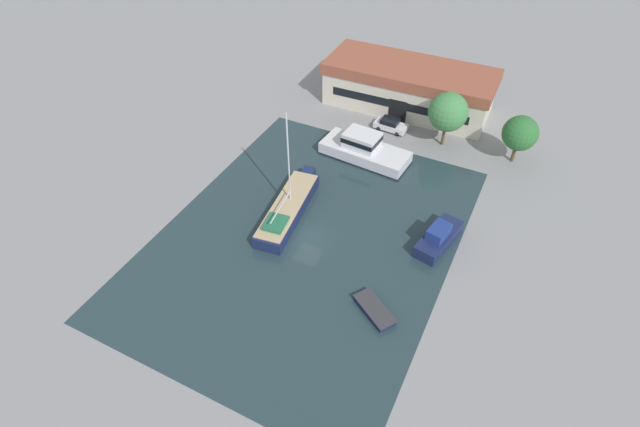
{
  "coord_description": "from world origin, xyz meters",
  "views": [
    {
      "loc": [
        16.71,
        -30.76,
        35.3
      ],
      "look_at": [
        0.0,
        2.74,
        1.0
      ],
      "focal_mm": 28.0,
      "sensor_mm": 36.0,
      "label": 1
    }
  ],
  "objects_px": {
    "quay_tree_by_water": "(520,133)",
    "sailboat_moored": "(288,208)",
    "warehouse_building": "(409,87)",
    "motor_cruiser": "(364,150)",
    "cabin_boat": "(438,237)",
    "quay_tree_near_building": "(448,112)",
    "parked_car": "(391,125)",
    "small_dinghy": "(375,310)"
  },
  "relations": [
    {
      "from": "parked_car",
      "to": "sailboat_moored",
      "type": "height_order",
      "value": "sailboat_moored"
    },
    {
      "from": "small_dinghy",
      "to": "quay_tree_by_water",
      "type": "bearing_deg",
      "value": 20.23
    },
    {
      "from": "warehouse_building",
      "to": "sailboat_moored",
      "type": "height_order",
      "value": "sailboat_moored"
    },
    {
      "from": "sailboat_moored",
      "to": "cabin_boat",
      "type": "distance_m",
      "value": 15.45
    },
    {
      "from": "quay_tree_by_water",
      "to": "small_dinghy",
      "type": "height_order",
      "value": "quay_tree_by_water"
    },
    {
      "from": "warehouse_building",
      "to": "quay_tree_near_building",
      "type": "distance_m",
      "value": 9.79
    },
    {
      "from": "cabin_boat",
      "to": "warehouse_building",
      "type": "bearing_deg",
      "value": 127.47
    },
    {
      "from": "sailboat_moored",
      "to": "motor_cruiser",
      "type": "xyz_separation_m",
      "value": [
        3.18,
        12.62,
        0.4
      ]
    },
    {
      "from": "motor_cruiser",
      "to": "cabin_boat",
      "type": "xyz_separation_m",
      "value": [
        12.04,
        -9.99,
        -0.28
      ]
    },
    {
      "from": "warehouse_building",
      "to": "parked_car",
      "type": "relative_size",
      "value": 5.28
    },
    {
      "from": "motor_cruiser",
      "to": "sailboat_moored",
      "type": "bearing_deg",
      "value": 170.56
    },
    {
      "from": "sailboat_moored",
      "to": "motor_cruiser",
      "type": "bearing_deg",
      "value": 68.4
    },
    {
      "from": "warehouse_building",
      "to": "small_dinghy",
      "type": "bearing_deg",
      "value": -76.55
    },
    {
      "from": "quay_tree_by_water",
      "to": "cabin_boat",
      "type": "relative_size",
      "value": 0.9
    },
    {
      "from": "warehouse_building",
      "to": "cabin_boat",
      "type": "distance_m",
      "value": 26.31
    },
    {
      "from": "sailboat_moored",
      "to": "motor_cruiser",
      "type": "relative_size",
      "value": 1.18
    },
    {
      "from": "parked_car",
      "to": "cabin_boat",
      "type": "xyz_separation_m",
      "value": [
        11.32,
        -17.06,
        0.12
      ]
    },
    {
      "from": "warehouse_building",
      "to": "motor_cruiser",
      "type": "xyz_separation_m",
      "value": [
        -0.62,
        -13.62,
        -1.76
      ]
    },
    {
      "from": "quay_tree_by_water",
      "to": "sailboat_moored",
      "type": "height_order",
      "value": "sailboat_moored"
    },
    {
      "from": "parked_car",
      "to": "cabin_boat",
      "type": "bearing_deg",
      "value": 36.7
    },
    {
      "from": "parked_car",
      "to": "cabin_boat",
      "type": "distance_m",
      "value": 20.48
    },
    {
      "from": "quay_tree_near_building",
      "to": "motor_cruiser",
      "type": "relative_size",
      "value": 0.64
    },
    {
      "from": "parked_car",
      "to": "small_dinghy",
      "type": "relative_size",
      "value": 0.94
    },
    {
      "from": "quay_tree_by_water",
      "to": "sailboat_moored",
      "type": "distance_m",
      "value": 27.78
    },
    {
      "from": "parked_car",
      "to": "warehouse_building",
      "type": "bearing_deg",
      "value": -176.05
    },
    {
      "from": "warehouse_building",
      "to": "quay_tree_near_building",
      "type": "bearing_deg",
      "value": -45.28
    },
    {
      "from": "quay_tree_by_water",
      "to": "parked_car",
      "type": "bearing_deg",
      "value": -179.18
    },
    {
      "from": "motor_cruiser",
      "to": "quay_tree_near_building",
      "type": "bearing_deg",
      "value": -42.89
    },
    {
      "from": "parked_car",
      "to": "motor_cruiser",
      "type": "xyz_separation_m",
      "value": [
        -0.72,
        -7.07,
        0.4
      ]
    },
    {
      "from": "motor_cruiser",
      "to": "warehouse_building",
      "type": "bearing_deg",
      "value": 2.08
    },
    {
      "from": "warehouse_building",
      "to": "sailboat_moored",
      "type": "bearing_deg",
      "value": -99.55
    },
    {
      "from": "quay_tree_by_water",
      "to": "motor_cruiser",
      "type": "xyz_separation_m",
      "value": [
        -15.95,
        -7.29,
        -2.65
      ]
    },
    {
      "from": "quay_tree_near_building",
      "to": "small_dinghy",
      "type": "xyz_separation_m",
      "value": [
        2.0,
        -27.26,
        -4.25
      ]
    },
    {
      "from": "quay_tree_near_building",
      "to": "small_dinghy",
      "type": "height_order",
      "value": "quay_tree_near_building"
    },
    {
      "from": "quay_tree_near_building",
      "to": "parked_car",
      "type": "xyz_separation_m",
      "value": [
        -6.85,
        0.15,
        -3.77
      ]
    },
    {
      "from": "warehouse_building",
      "to": "cabin_boat",
      "type": "relative_size",
      "value": 3.43
    },
    {
      "from": "warehouse_building",
      "to": "parked_car",
      "type": "distance_m",
      "value": 6.89
    },
    {
      "from": "quay_tree_near_building",
      "to": "small_dinghy",
      "type": "distance_m",
      "value": 27.66
    },
    {
      "from": "cabin_boat",
      "to": "quay_tree_by_water",
      "type": "bearing_deg",
      "value": 88.93
    },
    {
      "from": "warehouse_building",
      "to": "cabin_boat",
      "type": "bearing_deg",
      "value": -65.5
    },
    {
      "from": "warehouse_building",
      "to": "small_dinghy",
      "type": "xyz_separation_m",
      "value": [
        8.95,
        -33.97,
        -2.64
      ]
    },
    {
      "from": "motor_cruiser",
      "to": "small_dinghy",
      "type": "distance_m",
      "value": 22.5
    }
  ]
}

